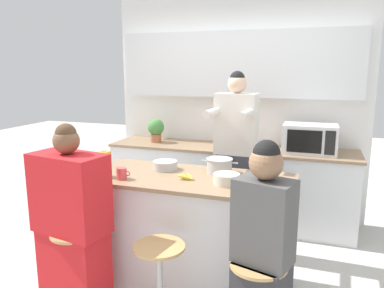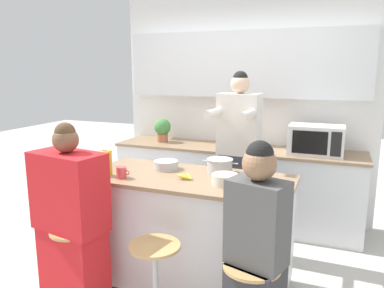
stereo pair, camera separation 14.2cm
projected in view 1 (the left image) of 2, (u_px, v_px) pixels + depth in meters
name	position (u px, v px, depth m)	size (l,w,h in m)	color
ground_plane	(189.00, 283.00, 3.14)	(16.00, 16.00, 0.00)	beige
wall_back	(237.00, 89.00, 4.44)	(3.02, 0.22, 2.70)	white
back_counter	(229.00, 184.00, 4.38)	(2.81, 0.63, 0.89)	silver
kitchen_island	(189.00, 231.00, 3.05)	(1.64, 0.75, 0.93)	black
bar_stool_leftmost	(77.00, 270.00, 2.73)	(0.38, 0.38, 0.63)	tan
bar_stool_center	(160.00, 287.00, 2.52)	(0.38, 0.38, 0.63)	tan
person_cooking	(235.00, 166.00, 3.55)	(0.40, 0.55, 1.75)	#383842
person_wrapped_blanket	(72.00, 227.00, 2.68)	(0.58, 0.37, 1.41)	red
person_seated_near	(262.00, 259.00, 2.25)	(0.39, 0.34, 1.38)	#333338
cooking_pot	(219.00, 166.00, 3.06)	(0.31, 0.22, 0.12)	#B7BABC
fruit_bowl	(165.00, 165.00, 3.17)	(0.21, 0.21, 0.07)	#B7BABC
mixing_bowl_steel	(227.00, 179.00, 2.76)	(0.20, 0.20, 0.08)	silver
coffee_cup_near	(122.00, 173.00, 2.89)	(0.11, 0.08, 0.09)	#DB4C51
banana_bunch	(186.00, 177.00, 2.89)	(0.14, 0.10, 0.05)	yellow
juice_carton	(104.00, 164.00, 2.94)	(0.08, 0.08, 0.22)	gold
microwave	(310.00, 139.00, 3.95)	(0.55, 0.35, 0.31)	white
potted_plant	(156.00, 129.00, 4.55)	(0.20, 0.20, 0.29)	#A86042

